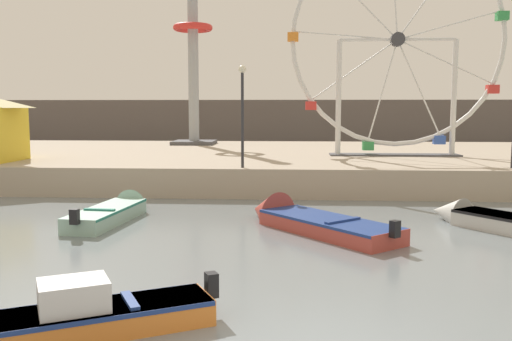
{
  "coord_description": "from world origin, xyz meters",
  "views": [
    {
      "loc": [
        -0.51,
        -8.2,
        3.69
      ],
      "look_at": [
        -1.66,
        9.7,
        1.68
      ],
      "focal_mm": 39.12,
      "sensor_mm": 36.0,
      "label": 1
    }
  ],
  "objects_px": {
    "motorboat_pale_grey": "(497,221)",
    "drop_tower_steel_tower": "(193,56)",
    "ferris_wheel_white_frame": "(397,44)",
    "motorboat_faded_red": "(301,219)",
    "motorboat_orange_hull": "(59,321)",
    "motorboat_seafoam": "(117,210)",
    "promenade_lamp_near": "(242,102)"
  },
  "relations": [
    {
      "from": "motorboat_pale_grey",
      "to": "drop_tower_steel_tower",
      "type": "height_order",
      "value": "drop_tower_steel_tower"
    },
    {
      "from": "ferris_wheel_white_frame",
      "to": "drop_tower_steel_tower",
      "type": "distance_m",
      "value": 14.66
    },
    {
      "from": "motorboat_faded_red",
      "to": "drop_tower_steel_tower",
      "type": "height_order",
      "value": "drop_tower_steel_tower"
    },
    {
      "from": "motorboat_orange_hull",
      "to": "drop_tower_steel_tower",
      "type": "relative_size",
      "value": 0.35
    },
    {
      "from": "motorboat_seafoam",
      "to": "motorboat_orange_hull",
      "type": "height_order",
      "value": "motorboat_orange_hull"
    },
    {
      "from": "motorboat_pale_grey",
      "to": "motorboat_orange_hull",
      "type": "bearing_deg",
      "value": 93.65
    },
    {
      "from": "motorboat_seafoam",
      "to": "promenade_lamp_near",
      "type": "bearing_deg",
      "value": -32.88
    },
    {
      "from": "motorboat_orange_hull",
      "to": "drop_tower_steel_tower",
      "type": "bearing_deg",
      "value": -111.85
    },
    {
      "from": "motorboat_seafoam",
      "to": "motorboat_orange_hull",
      "type": "relative_size",
      "value": 1.17
    },
    {
      "from": "ferris_wheel_white_frame",
      "to": "promenade_lamp_near",
      "type": "height_order",
      "value": "ferris_wheel_white_frame"
    },
    {
      "from": "ferris_wheel_white_frame",
      "to": "motorboat_seafoam",
      "type": "bearing_deg",
      "value": -135.23
    },
    {
      "from": "motorboat_seafoam",
      "to": "promenade_lamp_near",
      "type": "xyz_separation_m",
      "value": [
        3.83,
        4.71,
        3.68
      ]
    },
    {
      "from": "motorboat_orange_hull",
      "to": "promenade_lamp_near",
      "type": "xyz_separation_m",
      "value": [
        1.67,
        14.52,
        3.65
      ]
    },
    {
      "from": "ferris_wheel_white_frame",
      "to": "drop_tower_steel_tower",
      "type": "xyz_separation_m",
      "value": [
        -11.99,
        8.44,
        0.24
      ]
    },
    {
      "from": "motorboat_seafoam",
      "to": "motorboat_pale_grey",
      "type": "bearing_deg",
      "value": -88.67
    },
    {
      "from": "motorboat_faded_red",
      "to": "motorboat_orange_hull",
      "type": "bearing_deg",
      "value": 114.96
    },
    {
      "from": "motorboat_orange_hull",
      "to": "promenade_lamp_near",
      "type": "distance_m",
      "value": 15.06
    },
    {
      "from": "motorboat_faded_red",
      "to": "promenade_lamp_near",
      "type": "height_order",
      "value": "promenade_lamp_near"
    },
    {
      "from": "motorboat_orange_hull",
      "to": "drop_tower_steel_tower",
      "type": "xyz_separation_m",
      "value": [
        -2.96,
        29.35,
        6.88
      ]
    },
    {
      "from": "promenade_lamp_near",
      "to": "ferris_wheel_white_frame",
      "type": "bearing_deg",
      "value": 41.0
    },
    {
      "from": "motorboat_orange_hull",
      "to": "ferris_wheel_white_frame",
      "type": "height_order",
      "value": "ferris_wheel_white_frame"
    },
    {
      "from": "motorboat_faded_red",
      "to": "drop_tower_steel_tower",
      "type": "bearing_deg",
      "value": -21.63
    },
    {
      "from": "motorboat_seafoam",
      "to": "drop_tower_steel_tower",
      "type": "bearing_deg",
      "value": 8.62
    },
    {
      "from": "motorboat_faded_red",
      "to": "motorboat_pale_grey",
      "type": "bearing_deg",
      "value": -129.99
    },
    {
      "from": "motorboat_pale_grey",
      "to": "motorboat_seafoam",
      "type": "distance_m",
      "value": 12.17
    },
    {
      "from": "ferris_wheel_white_frame",
      "to": "drop_tower_steel_tower",
      "type": "bearing_deg",
      "value": 144.87
    },
    {
      "from": "motorboat_pale_grey",
      "to": "motorboat_orange_hull",
      "type": "xyz_separation_m",
      "value": [
        -9.96,
        -8.76,
        0.03
      ]
    },
    {
      "from": "motorboat_pale_grey",
      "to": "motorboat_faded_red",
      "type": "bearing_deg",
      "value": 52.66
    },
    {
      "from": "motorboat_faded_red",
      "to": "ferris_wheel_white_frame",
      "type": "bearing_deg",
      "value": -62.68
    },
    {
      "from": "motorboat_faded_red",
      "to": "motorboat_orange_hull",
      "type": "xyz_separation_m",
      "value": [
        -4.02,
        -8.73,
        0.05
      ]
    },
    {
      "from": "motorboat_faded_red",
      "to": "drop_tower_steel_tower",
      "type": "distance_m",
      "value": 22.85
    },
    {
      "from": "drop_tower_steel_tower",
      "to": "promenade_lamp_near",
      "type": "xyz_separation_m",
      "value": [
        4.63,
        -14.83,
        -3.23
      ]
    }
  ]
}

